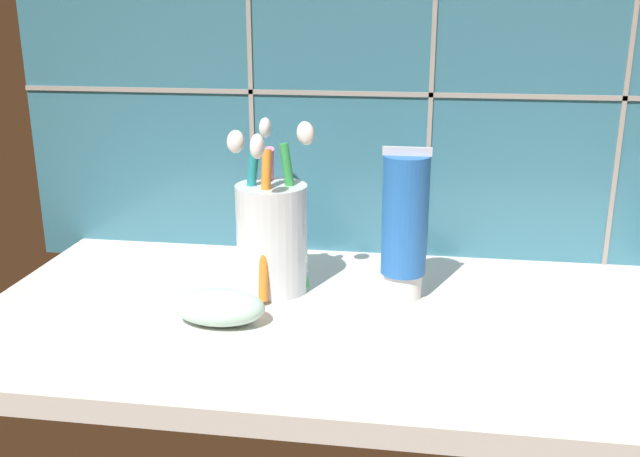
{
  "coord_description": "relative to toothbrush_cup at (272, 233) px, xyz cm",
  "views": [
    {
      "loc": [
        1.63,
        -59.64,
        28.9
      ],
      "look_at": [
        -7.62,
        1.92,
        9.44
      ],
      "focal_mm": 40.0,
      "sensor_mm": 36.0,
      "label": 1
    }
  ],
  "objects": [
    {
      "name": "sink_counter",
      "position": [
        12.81,
        -4.85,
        -6.8
      ],
      "size": [
        77.94,
        35.3,
        2.0
      ],
      "primitive_type": "cube",
      "color": "silver",
      "rests_on": "ground"
    },
    {
      "name": "tile_wall_backsplash",
      "position": [
        12.82,
        13.04,
        18.49
      ],
      "size": [
        87.94,
        1.72,
        52.55
      ],
      "color": "#336B7F",
      "rests_on": "ground"
    },
    {
      "name": "soap_bar",
      "position": [
        -2.96,
        -8.54,
        -4.29
      ],
      "size": [
        8.25,
        5.13,
        3.02
      ],
      "primitive_type": "ellipsoid",
      "color": "silver",
      "rests_on": "sink_counter"
    },
    {
      "name": "toothpaste_tube",
      "position": [
        12.84,
        -0.05,
        1.48
      ],
      "size": [
        4.52,
        4.31,
        14.67
      ],
      "color": "white",
      "rests_on": "sink_counter"
    },
    {
      "name": "toothbrush_cup",
      "position": [
        0.0,
        0.0,
        0.0
      ],
      "size": [
        8.79,
        13.95,
        16.92
      ],
      "color": "silver",
      "rests_on": "sink_counter"
    }
  ]
}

